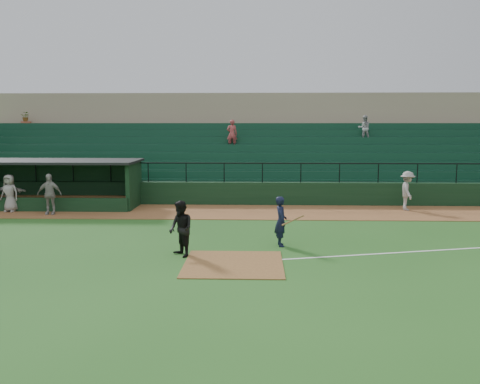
{
  "coord_description": "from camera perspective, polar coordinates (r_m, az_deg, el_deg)",
  "views": [
    {
      "loc": [
        0.68,
        -15.73,
        4.26
      ],
      "look_at": [
        0.0,
        5.0,
        1.4
      ],
      "focal_mm": 37.36,
      "sensor_mm": 36.0,
      "label": 1
    }
  ],
  "objects": [
    {
      "name": "warning_track",
      "position": [
        24.11,
        0.23,
        -2.29
      ],
      "size": [
        40.0,
        4.0,
        0.03
      ],
      "primitive_type": "cube",
      "color": "brown",
      "rests_on": "ground"
    },
    {
      "name": "dugout_player_b",
      "position": [
        26.43,
        -24.81,
        -0.12
      ],
      "size": [
        0.94,
        0.68,
        1.79
      ],
      "primitive_type": "imported",
      "rotation": [
        0.0,
        0.0,
        -0.13
      ],
      "color": "gray",
      "rests_on": "warning_track"
    },
    {
      "name": "dugout",
      "position": [
        27.51,
        -20.42,
        1.25
      ],
      "size": [
        8.9,
        3.2,
        2.42
      ],
      "color": "black",
      "rests_on": "ground"
    },
    {
      "name": "stadium_structure",
      "position": [
        32.25,
        0.67,
        4.37
      ],
      "size": [
        38.0,
        13.08,
        6.4
      ],
      "color": "black",
      "rests_on": "ground"
    },
    {
      "name": "foul_line",
      "position": [
        18.92,
        24.71,
        -5.87
      ],
      "size": [
        17.49,
        4.44,
        0.01
      ],
      "primitive_type": "cube",
      "rotation": [
        0.0,
        0.0,
        0.24
      ],
      "color": "white",
      "rests_on": "ground"
    },
    {
      "name": "runner",
      "position": [
        25.72,
        18.57,
        0.14
      ],
      "size": [
        0.83,
        1.3,
        1.92
      ],
      "primitive_type": "imported",
      "rotation": [
        0.0,
        0.0,
        1.48
      ],
      "color": "gray",
      "rests_on": "warning_track"
    },
    {
      "name": "dugout_player_c",
      "position": [
        26.94,
        -24.78,
        -0.01
      ],
      "size": [
        1.72,
        1.02,
        1.77
      ],
      "primitive_type": "imported",
      "rotation": [
        0.0,
        0.0,
        2.82
      ],
      "color": "#A5A09A",
      "rests_on": "warning_track"
    },
    {
      "name": "home_plate_dirt",
      "position": [
        15.34,
        -0.74,
        -8.21
      ],
      "size": [
        3.0,
        3.0,
        0.03
      ],
      "primitive_type": "cube",
      "color": "brown",
      "rests_on": "ground"
    },
    {
      "name": "ground",
      "position": [
        16.31,
        -0.58,
        -7.29
      ],
      "size": [
        90.0,
        90.0,
        0.0
      ],
      "primitive_type": "plane",
      "color": "#21531B",
      "rests_on": "ground"
    },
    {
      "name": "batter_at_plate",
      "position": [
        17.46,
        4.7,
        -3.35
      ],
      "size": [
        1.05,
        0.72,
        1.75
      ],
      "color": "black",
      "rests_on": "ground"
    },
    {
      "name": "dugout_player_a",
      "position": [
        24.93,
        -20.94,
        -0.23
      ],
      "size": [
        1.15,
        0.54,
        1.9
      ],
      "primitive_type": "imported",
      "rotation": [
        0.0,
        0.0,
        0.07
      ],
      "color": "gray",
      "rests_on": "warning_track"
    },
    {
      "name": "umpire",
      "position": [
        16.14,
        -6.77,
        -4.2
      ],
      "size": [
        1.07,
        1.11,
        1.81
      ],
      "primitive_type": "imported",
      "rotation": [
        0.0,
        0.0,
        -0.95
      ],
      "color": "black",
      "rests_on": "ground"
    }
  ]
}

